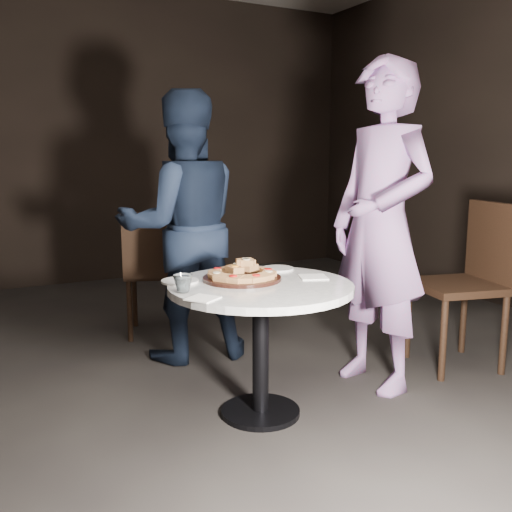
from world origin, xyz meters
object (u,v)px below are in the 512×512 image
Objects in this scene: focaccia_pile at (242,272)px; diner_teal at (381,226)px; chair_far at (156,265)px; chair_right at (473,273)px; serving_board at (242,278)px; water_glass at (183,283)px; table at (261,309)px; diner_navy at (183,228)px.

diner_teal is at bearing -4.56° from focaccia_pile.
chair_right reaches higher than chair_far.
serving_board is 1.56m from chair_right.
serving_board is at bearing 16.94° from water_glass.
focaccia_pile is (-0.04, 0.12, 0.17)m from table.
diner_navy is at bearing 89.11° from serving_board.
serving_board is at bearing -79.83° from chair_right.
water_glass is 1.07m from diner_navy.
diner_navy is (0.01, 0.88, 0.16)m from serving_board.
chair_right is at bearing 81.03° from diner_teal.
water_glass reaches higher than table.
table is at bearing 99.77° from diner_navy.
focaccia_pile is 0.21× the size of diner_navy.
focaccia_pile is 1.38m from chair_far.
chair_far reaches higher than focaccia_pile.
chair_far is (-0.07, 1.48, -0.03)m from table.
water_glass is at bearing -162.79° from focaccia_pile.
diner_navy is (-0.03, 1.00, 0.30)m from table.
chair_right reaches higher than table.
water_glass is 0.10× the size of chair_far.
diner_teal is (1.19, 0.04, 0.19)m from water_glass.
diner_navy is (-1.54, 0.97, 0.26)m from chair_right.
chair_far is (-0.02, 1.37, -0.16)m from serving_board.
table is 1.04m from diner_navy.
diner_navy is at bearing -108.87° from chair_right.
focaccia_pile is at bearing 47.57° from serving_board.
chair_right is (1.51, 0.02, 0.03)m from table.
focaccia_pile reaches higher than serving_board.
focaccia_pile is at bearing -79.94° from chair_right.
focaccia_pile is 0.35× the size of chair_right.
table is 0.18m from serving_board.
table is 1.48m from chair_far.
chair_far reaches higher than table.
water_glass is at bearing -163.06° from serving_board.
diner_navy is 0.93× the size of diner_teal.
diner_teal reaches higher than chair_far.
focaccia_pile is 3.95× the size of water_glass.
diner_navy is at bearing 91.91° from table.
chair_right is 0.56× the size of diner_teal.
chair_far is at bearing -156.09° from diner_teal.
diner_navy is 1.26m from diner_teal.
focaccia_pile reaches higher than table.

